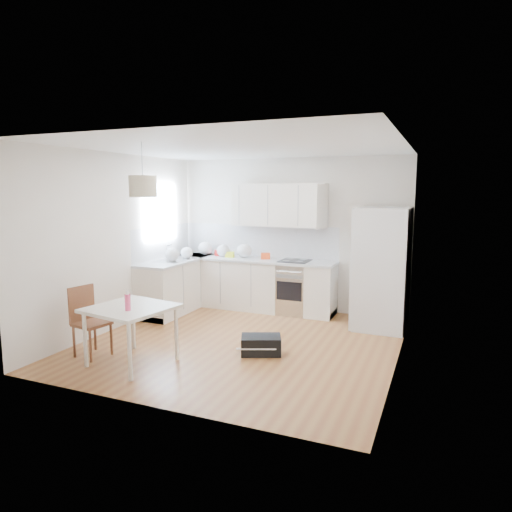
{
  "coord_description": "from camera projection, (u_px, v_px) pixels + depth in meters",
  "views": [
    {
      "loc": [
        2.56,
        -5.65,
        2.14
      ],
      "look_at": [
        0.05,
        0.4,
        1.19
      ],
      "focal_mm": 32.0,
      "sensor_mm": 36.0,
      "label": 1
    }
  ],
  "objects": [
    {
      "name": "floor",
      "position": [
        242.0,
        343.0,
        6.44
      ],
      "size": [
        4.2,
        4.2,
        0.0
      ],
      "primitive_type": "plane",
      "color": "brown",
      "rests_on": "ground"
    },
    {
      "name": "ceiling",
      "position": [
        241.0,
        147.0,
        6.06
      ],
      "size": [
        4.2,
        4.2,
        0.0
      ],
      "primitive_type": "plane",
      "rotation": [
        3.14,
        0.0,
        0.0
      ],
      "color": "white",
      "rests_on": "wall_back"
    },
    {
      "name": "wall_back",
      "position": [
        290.0,
        234.0,
        8.17
      ],
      "size": [
        4.2,
        0.0,
        4.2
      ],
      "primitive_type": "plane",
      "rotation": [
        1.57,
        0.0,
        0.0
      ],
      "color": "beige",
      "rests_on": "floor"
    },
    {
      "name": "wall_left",
      "position": [
        118.0,
        241.0,
        7.05
      ],
      "size": [
        0.0,
        4.2,
        4.2
      ],
      "primitive_type": "plane",
      "rotation": [
        1.57,
        0.0,
        1.57
      ],
      "color": "beige",
      "rests_on": "floor"
    },
    {
      "name": "wall_right",
      "position": [
        401.0,
        256.0,
        5.45
      ],
      "size": [
        0.0,
        4.2,
        4.2
      ],
      "primitive_type": "plane",
      "rotation": [
        1.57,
        0.0,
        -1.57
      ],
      "color": "beige",
      "rests_on": "floor"
    },
    {
      "name": "window_glassblock",
      "position": [
        160.0,
        212.0,
        8.04
      ],
      "size": [
        0.02,
        1.0,
        1.0
      ],
      "primitive_type": "cube",
      "color": "#BFE0F9",
      "rests_on": "wall_left"
    },
    {
      "name": "cabinets_back",
      "position": [
        252.0,
        285.0,
        8.25
      ],
      "size": [
        3.0,
        0.6,
        0.88
      ],
      "primitive_type": "cube",
      "color": "silver",
      "rests_on": "floor"
    },
    {
      "name": "cabinets_left",
      "position": [
        178.0,
        286.0,
        8.16
      ],
      "size": [
        0.6,
        1.8,
        0.88
      ],
      "primitive_type": "cube",
      "color": "silver",
      "rests_on": "floor"
    },
    {
      "name": "counter_back",
      "position": [
        252.0,
        260.0,
        8.19
      ],
      "size": [
        3.02,
        0.64,
        0.04
      ],
      "primitive_type": "cube",
      "color": "#AFB2B4",
      "rests_on": "cabinets_back"
    },
    {
      "name": "counter_left",
      "position": [
        177.0,
        260.0,
        8.1
      ],
      "size": [
        0.64,
        1.82,
        0.04
      ],
      "primitive_type": "cube",
      "color": "#AFB2B4",
      "rests_on": "cabinets_left"
    },
    {
      "name": "backsplash_back",
      "position": [
        259.0,
        241.0,
        8.41
      ],
      "size": [
        3.0,
        0.01,
        0.58
      ],
      "primitive_type": "cube",
      "color": "silver",
      "rests_on": "wall_back"
    },
    {
      "name": "backsplash_left",
      "position": [
        163.0,
        242.0,
        8.16
      ],
      "size": [
        0.01,
        1.8,
        0.58
      ],
      "primitive_type": "cube",
      "color": "silver",
      "rests_on": "wall_left"
    },
    {
      "name": "upper_cabinets",
      "position": [
        279.0,
        205.0,
        8.01
      ],
      "size": [
        1.7,
        0.32,
        0.75
      ],
      "primitive_type": "cube",
      "color": "silver",
      "rests_on": "wall_back"
    },
    {
      "name": "range_oven",
      "position": [
        295.0,
        288.0,
        7.95
      ],
      "size": [
        0.5,
        0.61,
        0.88
      ],
      "primitive_type": null,
      "color": "silver",
      "rests_on": "floor"
    },
    {
      "name": "sink",
      "position": [
        176.0,
        260.0,
        8.05
      ],
      "size": [
        0.5,
        0.8,
        0.16
      ],
      "primitive_type": null,
      "color": "silver",
      "rests_on": "counter_left"
    },
    {
      "name": "refrigerator",
      "position": [
        383.0,
        268.0,
        7.07
      ],
      "size": [
        0.91,
        0.95,
        1.88
      ],
      "primitive_type": null,
      "rotation": [
        0.0,
        0.0,
        -0.02
      ],
      "color": "silver",
      "rests_on": "floor"
    },
    {
      "name": "dining_table",
      "position": [
        131.0,
        313.0,
        5.59
      ],
      "size": [
        1.06,
        1.06,
        0.72
      ],
      "rotation": [
        0.0,
        0.0,
        -0.17
      ],
      "color": "beige",
      "rests_on": "floor"
    },
    {
      "name": "dining_chair",
      "position": [
        92.0,
        322.0,
        5.87
      ],
      "size": [
        0.44,
        0.44,
        0.91
      ],
      "primitive_type": null,
      "rotation": [
        0.0,
        0.0,
        -0.18
      ],
      "color": "#4A2516",
      "rests_on": "floor"
    },
    {
      "name": "drink_bottle",
      "position": [
        128.0,
        301.0,
        5.38
      ],
      "size": [
        0.07,
        0.07,
        0.24
      ],
      "primitive_type": "cylinder",
      "rotation": [
        0.0,
        0.0,
        0.06
      ],
      "color": "#D63B63",
      "rests_on": "dining_table"
    },
    {
      "name": "gym_bag",
      "position": [
        261.0,
        345.0,
        6.0
      ],
      "size": [
        0.61,
        0.51,
        0.24
      ],
      "primitive_type": "cube",
      "rotation": [
        0.0,
        0.0,
        0.39
      ],
      "color": "black",
      "rests_on": "floor"
    },
    {
      "name": "pendant_lamp",
      "position": [
        143.0,
        186.0,
        5.42
      ],
      "size": [
        0.35,
        0.35,
        0.26
      ],
      "primitive_type": "cylinder",
      "rotation": [
        0.0,
        0.0,
        -0.06
      ],
      "color": "beige",
      "rests_on": "ceiling"
    },
    {
      "name": "grocery_bag_a",
      "position": [
        205.0,
        248.0,
        8.61
      ],
      "size": [
        0.28,
        0.24,
        0.25
      ],
      "primitive_type": "ellipsoid",
      "color": "silver",
      "rests_on": "counter_back"
    },
    {
      "name": "grocery_bag_b",
      "position": [
        223.0,
        251.0,
        8.36
      ],
      "size": [
        0.25,
        0.21,
        0.22
      ],
      "primitive_type": "ellipsoid",
      "color": "silver",
      "rests_on": "counter_back"
    },
    {
      "name": "grocery_bag_c",
      "position": [
        244.0,
        251.0,
        8.27
      ],
      "size": [
        0.28,
        0.24,
        0.25
      ],
      "primitive_type": "ellipsoid",
      "color": "silver",
      "rests_on": "counter_back"
    },
    {
      "name": "grocery_bag_d",
      "position": [
        187.0,
        253.0,
        8.19
      ],
      "size": [
        0.22,
        0.19,
        0.2
      ],
      "primitive_type": "ellipsoid",
      "color": "silver",
      "rests_on": "counter_back"
    },
    {
      "name": "grocery_bag_e",
      "position": [
        172.0,
        254.0,
        7.85
      ],
      "size": [
        0.26,
        0.22,
        0.24
      ],
      "primitive_type": "ellipsoid",
      "color": "silver",
      "rests_on": "counter_left"
    },
    {
      "name": "snack_orange",
      "position": [
        265.0,
        256.0,
        8.1
      ],
      "size": [
        0.19,
        0.16,
        0.11
      ],
      "primitive_type": "cube",
      "rotation": [
        0.0,
        0.0,
        0.42
      ],
      "color": "#E14114",
      "rests_on": "counter_back"
    },
    {
      "name": "snack_yellow",
      "position": [
        230.0,
        255.0,
        8.31
      ],
      "size": [
        0.16,
        0.12,
        0.1
      ],
      "primitive_type": "cube",
      "rotation": [
        0.0,
        0.0,
        0.14
      ],
      "color": "yellow",
      "rests_on": "counter_back"
    },
    {
      "name": "snack_red",
      "position": [
        219.0,
        253.0,
        8.52
      ],
      "size": [
        0.19,
        0.17,
        0.11
      ],
      "primitive_type": "cube",
      "rotation": [
        0.0,
        0.0,
        0.6
      ],
      "color": "red",
      "rests_on": "counter_back"
    }
  ]
}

